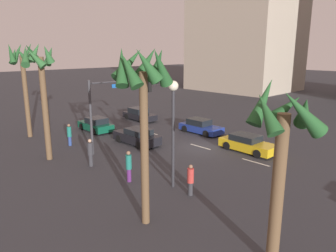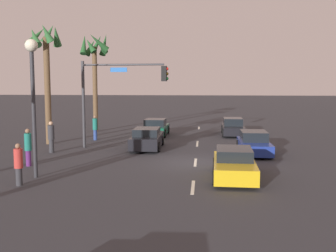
{
  "view_description": "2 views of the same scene",
  "coord_description": "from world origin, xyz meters",
  "px_view_note": "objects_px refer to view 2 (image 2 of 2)",
  "views": [
    {
      "loc": [
        -16.2,
        19.13,
        7.73
      ],
      "look_at": [
        2.48,
        1.37,
        1.57
      ],
      "focal_mm": 34.04,
      "sensor_mm": 36.0,
      "label": 1
    },
    {
      "loc": [
        -21.1,
        -0.39,
        4.27
      ],
      "look_at": [
        2.29,
        1.67,
        1.7
      ],
      "focal_mm": 42.99,
      "sensor_mm": 36.0,
      "label": 2
    }
  ],
  "objects_px": {
    "traffic_signal": "(113,88)",
    "pedestrian_1": "(95,127)",
    "streetlamp": "(33,81)",
    "palm_tree_3": "(45,55)",
    "pedestrian_2": "(51,136)",
    "car_4": "(147,139)",
    "palm_tree_1": "(95,56)",
    "car_1": "(254,143)",
    "pedestrian_3": "(28,146)",
    "pedestrian_0": "(19,164)",
    "car_3": "(234,164)",
    "car_2": "(233,127)",
    "car_5": "(156,128)"
  },
  "relations": [
    {
      "from": "car_1",
      "to": "pedestrian_0",
      "type": "relative_size",
      "value": 2.43
    },
    {
      "from": "car_5",
      "to": "traffic_signal",
      "type": "xyz_separation_m",
      "value": [
        -6.31,
        1.96,
        3.25
      ]
    },
    {
      "from": "car_3",
      "to": "traffic_signal",
      "type": "distance_m",
      "value": 10.87
    },
    {
      "from": "pedestrian_0",
      "to": "car_3",
      "type": "bearing_deg",
      "value": -76.28
    },
    {
      "from": "car_4",
      "to": "pedestrian_3",
      "type": "relative_size",
      "value": 2.31
    },
    {
      "from": "pedestrian_3",
      "to": "palm_tree_3",
      "type": "distance_m",
      "value": 9.07
    },
    {
      "from": "car_1",
      "to": "pedestrian_1",
      "type": "distance_m",
      "value": 11.98
    },
    {
      "from": "car_3",
      "to": "streetlamp",
      "type": "height_order",
      "value": "streetlamp"
    },
    {
      "from": "car_2",
      "to": "palm_tree_1",
      "type": "xyz_separation_m",
      "value": [
        1.38,
        11.65,
        5.85
      ]
    },
    {
      "from": "pedestrian_2",
      "to": "palm_tree_1",
      "type": "distance_m",
      "value": 11.97
    },
    {
      "from": "car_2",
      "to": "pedestrian_0",
      "type": "xyz_separation_m",
      "value": [
        -17.0,
        9.99,
        0.3
      ]
    },
    {
      "from": "traffic_signal",
      "to": "palm_tree_3",
      "type": "distance_m",
      "value": 5.64
    },
    {
      "from": "pedestrian_0",
      "to": "pedestrian_3",
      "type": "bearing_deg",
      "value": 18.8
    },
    {
      "from": "pedestrian_0",
      "to": "car_1",
      "type": "bearing_deg",
      "value": -51.5
    },
    {
      "from": "traffic_signal",
      "to": "car_4",
      "type": "bearing_deg",
      "value": -88.73
    },
    {
      "from": "traffic_signal",
      "to": "pedestrian_1",
      "type": "bearing_deg",
      "value": 32.32
    },
    {
      "from": "traffic_signal",
      "to": "car_1",
      "type": "bearing_deg",
      "value": -98.11
    },
    {
      "from": "pedestrian_3",
      "to": "traffic_signal",
      "type": "bearing_deg",
      "value": -27.95
    },
    {
      "from": "streetlamp",
      "to": "palm_tree_3",
      "type": "height_order",
      "value": "palm_tree_3"
    },
    {
      "from": "pedestrian_3",
      "to": "pedestrian_1",
      "type": "bearing_deg",
      "value": -5.6
    },
    {
      "from": "car_5",
      "to": "pedestrian_2",
      "type": "bearing_deg",
      "value": 146.94
    },
    {
      "from": "car_4",
      "to": "pedestrian_2",
      "type": "height_order",
      "value": "pedestrian_2"
    },
    {
      "from": "car_4",
      "to": "palm_tree_1",
      "type": "xyz_separation_m",
      "value": [
        8.63,
        5.65,
        5.84
      ]
    },
    {
      "from": "car_4",
      "to": "palm_tree_3",
      "type": "xyz_separation_m",
      "value": [
        1.34,
        7.15,
        5.45
      ]
    },
    {
      "from": "pedestrian_1",
      "to": "pedestrian_2",
      "type": "distance_m",
      "value": 5.6
    },
    {
      "from": "streetlamp",
      "to": "pedestrian_0",
      "type": "distance_m",
      "value": 3.67
    },
    {
      "from": "palm_tree_1",
      "to": "palm_tree_3",
      "type": "height_order",
      "value": "palm_tree_1"
    },
    {
      "from": "car_5",
      "to": "palm_tree_1",
      "type": "relative_size",
      "value": 0.48
    },
    {
      "from": "car_2",
      "to": "pedestrian_3",
      "type": "height_order",
      "value": "pedestrian_3"
    },
    {
      "from": "car_1",
      "to": "palm_tree_3",
      "type": "height_order",
      "value": "palm_tree_3"
    },
    {
      "from": "car_5",
      "to": "traffic_signal",
      "type": "relative_size",
      "value": 0.71
    },
    {
      "from": "car_2",
      "to": "pedestrian_3",
      "type": "xyz_separation_m",
      "value": [
        -13.19,
        11.28,
        0.4
      ]
    },
    {
      "from": "pedestrian_3",
      "to": "pedestrian_0",
      "type": "bearing_deg",
      "value": -161.2
    },
    {
      "from": "pedestrian_2",
      "to": "palm_tree_3",
      "type": "height_order",
      "value": "palm_tree_3"
    },
    {
      "from": "car_1",
      "to": "car_3",
      "type": "distance_m",
      "value": 6.47
    },
    {
      "from": "car_2",
      "to": "car_5",
      "type": "relative_size",
      "value": 1.06
    },
    {
      "from": "car_1",
      "to": "car_3",
      "type": "height_order",
      "value": "car_1"
    },
    {
      "from": "car_4",
      "to": "streetlamp",
      "type": "xyz_separation_m",
      "value": [
        -8.3,
        3.89,
        3.67
      ]
    },
    {
      "from": "streetlamp",
      "to": "pedestrian_1",
      "type": "bearing_deg",
      "value": 2.31
    },
    {
      "from": "car_2",
      "to": "pedestrian_2",
      "type": "distance_m",
      "value": 14.84
    },
    {
      "from": "car_1",
      "to": "palm_tree_3",
      "type": "xyz_separation_m",
      "value": [
        2.64,
        13.79,
        5.47
      ]
    },
    {
      "from": "car_3",
      "to": "traffic_signal",
      "type": "relative_size",
      "value": 0.79
    },
    {
      "from": "palm_tree_3",
      "to": "pedestrian_3",
      "type": "bearing_deg",
      "value": -165.6
    },
    {
      "from": "car_2",
      "to": "car_5",
      "type": "height_order",
      "value": "car_2"
    },
    {
      "from": "pedestrian_2",
      "to": "car_4",
      "type": "bearing_deg",
      "value": -70.14
    },
    {
      "from": "car_4",
      "to": "streetlamp",
      "type": "height_order",
      "value": "streetlamp"
    },
    {
      "from": "traffic_signal",
      "to": "streetlamp",
      "type": "bearing_deg",
      "value": 168.13
    },
    {
      "from": "pedestrian_3",
      "to": "car_2",
      "type": "bearing_deg",
      "value": -40.55
    },
    {
      "from": "car_1",
      "to": "palm_tree_1",
      "type": "height_order",
      "value": "palm_tree_1"
    },
    {
      "from": "pedestrian_2",
      "to": "palm_tree_3",
      "type": "bearing_deg",
      "value": 24.94
    }
  ]
}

